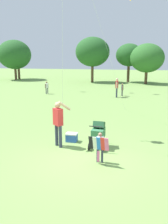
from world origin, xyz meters
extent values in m
plane|color=#75994C|center=(0.00, 0.00, 0.00)|extent=(120.00, 120.00, 0.00)
cylinder|color=brown|center=(-17.05, 26.54, 1.02)|extent=(0.36, 0.36, 2.04)
ellipsoid|color=#387033|center=(-17.05, 26.54, 3.70)|extent=(4.15, 3.73, 3.52)
cylinder|color=brown|center=(-16.97, 25.37, 0.88)|extent=(0.36, 0.36, 1.76)
ellipsoid|color=#235623|center=(-16.97, 25.37, 3.81)|extent=(5.11, 4.60, 4.35)
cylinder|color=brown|center=(-4.71, 24.62, 1.13)|extent=(0.36, 0.36, 2.26)
ellipsoid|color=#235623|center=(-4.71, 24.62, 4.13)|extent=(4.67, 4.20, 3.97)
cylinder|color=brown|center=(0.16, 25.84, 1.14)|extent=(0.36, 0.36, 2.27)
ellipsoid|color=#235623|center=(0.16, 25.84, 3.72)|extent=(3.60, 3.24, 3.06)
cylinder|color=brown|center=(2.54, 24.27, 0.79)|extent=(0.36, 0.36, 1.57)
ellipsoid|color=#2D6628|center=(2.54, 24.27, 3.30)|extent=(4.33, 3.90, 3.68)
cylinder|color=#33384C|center=(0.59, -0.06, 0.25)|extent=(0.07, 0.07, 0.50)
cylinder|color=#33384C|center=(0.43, -0.05, 0.25)|extent=(0.07, 0.07, 0.50)
cube|color=silver|center=(0.51, -0.05, 0.69)|extent=(0.23, 0.15, 0.38)
cylinder|color=#A37556|center=(0.65, -0.06, 0.66)|extent=(0.05, 0.05, 0.33)
cylinder|color=#A37556|center=(0.37, -0.04, 0.66)|extent=(0.05, 0.05, 0.33)
sphere|color=#A37556|center=(0.51, -0.05, 0.95)|extent=(0.13, 0.13, 0.13)
cube|color=pink|center=(0.75, -0.25, 0.71)|extent=(0.14, 0.18, 0.47)
cube|color=red|center=(0.62, -0.24, 0.71)|extent=(0.14, 0.18, 0.47)
cube|color=blue|center=(0.50, -0.23, 0.71)|extent=(0.14, 0.18, 0.47)
cube|color=white|center=(0.37, -0.22, 0.71)|extent=(0.14, 0.18, 0.47)
cube|color=black|center=(0.24, -0.21, 0.71)|extent=(0.14, 0.18, 0.47)
cube|color=pink|center=(0.50, -0.25, 0.29)|extent=(0.08, 0.02, 0.36)
cylinder|color=#33384C|center=(-1.37, 1.03, 0.43)|extent=(0.13, 0.13, 0.86)
cylinder|color=#33384C|center=(-1.16, 0.86, 0.43)|extent=(0.13, 0.13, 0.86)
cube|color=red|center=(-1.27, 0.95, 1.18)|extent=(0.44, 0.41, 0.64)
cylinder|color=tan|center=(-1.45, 1.09, 1.14)|extent=(0.09, 0.09, 0.57)
cylinder|color=tan|center=(-1.00, 0.91, 1.62)|extent=(0.40, 0.47, 0.40)
sphere|color=tan|center=(-1.27, 0.95, 1.64)|extent=(0.22, 0.22, 0.22)
cylinder|color=black|center=(0.25, 1.64, 0.14)|extent=(0.05, 0.28, 0.28)
cylinder|color=black|center=(-0.04, 0.85, 0.14)|extent=(0.05, 0.28, 0.28)
cylinder|color=black|center=(0.48, 0.83, 0.14)|extent=(0.05, 0.28, 0.28)
cube|color=#337247|center=(0.23, 1.22, 0.56)|extent=(0.46, 0.65, 0.36)
cube|color=#235031|center=(0.24, 1.35, 0.86)|extent=(0.43, 0.43, 0.35)
cylinder|color=black|center=(0.22, 0.76, 0.96)|extent=(0.48, 0.05, 0.04)
cylinder|color=silver|center=(-1.32, 1.78, 3.36)|extent=(0.62, 1.39, 6.73)
cube|color=#F4A319|center=(0.88, 8.17, 6.74)|extent=(0.09, 0.09, 0.14)
cylinder|color=silver|center=(-0.23, 6.63, 3.78)|extent=(2.14, 3.02, 7.57)
cylinder|color=#33384C|center=(-6.73, 13.23, 0.29)|extent=(0.08, 0.08, 0.58)
cylinder|color=#33384C|center=(-6.83, 13.08, 0.29)|extent=(0.08, 0.08, 0.58)
cube|color=silver|center=(-6.78, 13.16, 0.79)|extent=(0.27, 0.30, 0.43)
cylinder|color=brown|center=(-6.69, 13.29, 0.76)|extent=(0.06, 0.06, 0.39)
cylinder|color=brown|center=(-6.87, 13.03, 0.76)|extent=(0.06, 0.06, 0.39)
sphere|color=brown|center=(-6.78, 13.16, 1.10)|extent=(0.15, 0.15, 0.15)
cylinder|color=#4C4C51|center=(0.21, 13.67, 0.28)|extent=(0.08, 0.08, 0.55)
cylinder|color=#4C4C51|center=(0.26, 13.50, 0.28)|extent=(0.08, 0.08, 0.55)
cube|color=#4C4C56|center=(0.24, 13.58, 0.76)|extent=(0.21, 0.28, 0.41)
cylinder|color=#A37556|center=(0.19, 13.73, 0.73)|extent=(0.06, 0.06, 0.37)
cylinder|color=#A37556|center=(0.28, 13.44, 0.73)|extent=(0.06, 0.06, 0.37)
sphere|color=#A37556|center=(0.24, 13.58, 1.05)|extent=(0.14, 0.14, 0.14)
cylinder|color=#33384C|center=(-0.18, 12.93, 0.41)|extent=(0.12, 0.12, 0.82)
cylinder|color=#33384C|center=(-0.18, 12.67, 0.41)|extent=(0.12, 0.12, 0.82)
cube|color=red|center=(-0.18, 12.80, 1.12)|extent=(0.23, 0.36, 0.61)
cylinder|color=beige|center=(-0.18, 13.02, 1.08)|extent=(0.09, 0.09, 0.54)
cylinder|color=beige|center=(-0.17, 12.58, 1.08)|extent=(0.09, 0.09, 0.54)
sphere|color=beige|center=(-0.18, 12.80, 1.55)|extent=(0.21, 0.21, 0.21)
cube|color=#2D5BB7|center=(-0.93, 1.58, 0.15)|extent=(0.44, 0.32, 0.30)
cube|color=white|center=(-0.93, 1.58, 0.33)|extent=(0.45, 0.33, 0.05)
camera|label=1|loc=(1.61, -6.90, 3.35)|focal=36.58mm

